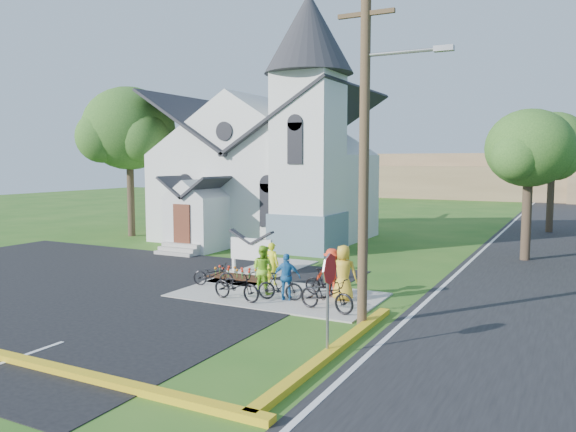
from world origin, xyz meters
The scene contains 23 objects.
ground centered at (0.00, 0.00, 0.00)m, with size 120.00×120.00×0.00m, color #275A19.
parking_lot centered at (-7.00, -2.00, 0.01)m, with size 20.00×16.00×0.02m, color black.
road centered at (10.00, 15.00, 0.01)m, with size 8.00×90.00×0.02m, color black.
sidewalk centered at (1.50, 0.50, 0.03)m, with size 7.00×4.00×0.05m, color #9C988D.
church centered at (-5.48, 12.48, 5.25)m, with size 12.35×12.00×13.00m.
church_sign centered at (-1.20, 3.20, 1.03)m, with size 2.20×0.40×1.70m.
flower_bed centered at (-1.20, 2.30, 0.04)m, with size 2.60×1.10×0.07m, color #361E0E.
utility_pole centered at (5.36, -1.50, 5.40)m, with size 3.45×0.28×10.00m.
stop_sign centered at (5.43, -4.20, 1.78)m, with size 0.11×0.76×2.48m.
tree_lot_corner centered at (-14.00, 10.00, 6.60)m, with size 5.60×5.60×9.15m.
tree_road_near centered at (8.50, 12.00, 5.21)m, with size 4.00×4.00×7.05m.
tree_road_mid centered at (9.00, 24.00, 5.78)m, with size 4.40×4.40×7.80m.
distant_hills centered at (3.36, 56.33, 2.17)m, with size 61.00×10.00×5.60m.
cyclist_0 centered at (0.56, 1.78, 0.84)m, with size 0.58×0.38×1.58m, color yellow.
bike_0 centered at (-1.22, 0.52, 0.48)m, with size 0.57×1.62×0.85m, color black.
cyclist_1 centered at (0.98, 0.37, 0.90)m, with size 0.83×0.64×1.70m, color #8BD027.
bike_1 centered at (1.95, -0.17, 0.51)m, with size 0.43×1.53×0.92m, color black.
cyclist_2 centered at (2.14, -0.06, 0.83)m, with size 0.91×0.38×1.56m, color #226EAE.
bike_2 centered at (0.69, -0.87, 0.54)m, with size 0.65×1.86×0.97m, color black.
cyclist_3 centered at (3.25, 1.14, 0.87)m, with size 1.06×0.61×1.64m, color #F2381A.
bike_3 centered at (3.03, 1.07, 0.51)m, with size 0.43×1.53×0.92m, color black.
cyclist_4 centered at (3.83, 0.74, 0.98)m, with size 0.91×0.59×1.86m, color gold.
bike_4 centered at (3.88, -0.74, 0.56)m, with size 0.68×1.95×1.02m, color black.
Camera 1 is at (10.60, -16.27, 4.65)m, focal length 35.00 mm.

